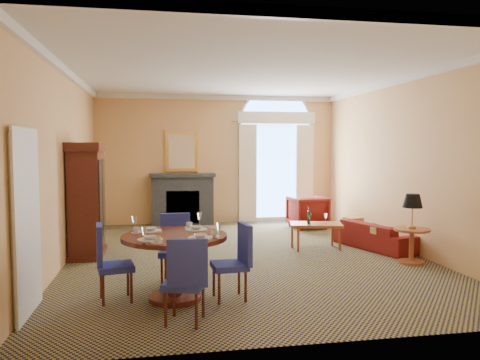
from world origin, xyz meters
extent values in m
plane|color=#18143F|center=(0.00, 0.00, 0.00)|extent=(7.50, 7.50, 0.00)
cube|color=#E2AD6C|center=(0.00, 3.75, 1.60)|extent=(6.00, 0.04, 3.20)
cube|color=#E2AD6C|center=(-3.00, 0.00, 1.60)|extent=(0.04, 7.50, 3.20)
cube|color=#E2AD6C|center=(3.00, 0.00, 1.60)|extent=(0.04, 7.50, 3.20)
cube|color=silver|center=(0.00, 0.00, 3.20)|extent=(6.00, 7.50, 0.04)
cube|color=white|center=(0.00, 0.00, 3.14)|extent=(6.00, 7.50, 0.12)
cube|color=white|center=(-2.96, -2.40, 1.03)|extent=(0.08, 0.90, 2.06)
cube|color=#363A40|center=(-0.90, 3.55, 0.60)|extent=(1.50, 0.40, 1.20)
cube|color=#363A40|center=(-0.90, 3.52, 1.24)|extent=(1.60, 0.46, 0.08)
cube|color=#EBB345|center=(-0.90, 3.72, 1.80)|extent=(0.80, 0.04, 1.00)
cube|color=silver|center=(-0.90, 3.70, 1.80)|extent=(0.64, 0.02, 0.84)
cube|color=white|center=(1.50, 3.73, 1.25)|extent=(1.90, 0.04, 2.50)
cube|color=#98C4FF|center=(1.50, 3.72, 1.25)|extent=(1.70, 0.02, 2.30)
cylinder|color=white|center=(1.50, 3.73, 2.50)|extent=(1.90, 0.04, 1.90)
cube|color=#F3E7CE|center=(0.75, 3.61, 1.25)|extent=(0.45, 0.06, 2.45)
cube|color=#F3E7CE|center=(2.25, 3.61, 1.25)|extent=(0.45, 0.06, 2.45)
cube|color=#F3E7CE|center=(1.50, 3.61, 2.65)|extent=(2.00, 0.08, 0.30)
cube|color=#40160E|center=(-2.72, 0.47, 0.92)|extent=(0.50, 0.92, 1.83)
cube|color=#40160E|center=(-2.72, 0.47, 1.91)|extent=(0.57, 1.01, 0.15)
cube|color=#40160E|center=(-2.72, 0.47, 0.05)|extent=(0.57, 1.01, 0.09)
cylinder|color=#40160E|center=(-1.30, -2.19, 0.80)|extent=(1.31, 1.31, 0.05)
cylinder|color=#40160E|center=(-1.30, -2.19, 0.38)|extent=(0.17, 0.17, 0.77)
cylinder|color=#40160E|center=(-1.30, -2.19, 0.03)|extent=(0.65, 0.65, 0.07)
cylinder|color=silver|center=(-1.01, -1.90, 0.83)|extent=(0.29, 0.29, 0.01)
imported|color=silver|center=(-1.01, -1.90, 0.85)|extent=(0.15, 0.15, 0.04)
imported|color=silver|center=(-1.09, -1.72, 0.86)|extent=(0.09, 0.09, 0.07)
cylinder|color=silver|center=(-1.59, -1.90, 0.83)|extent=(0.29, 0.29, 0.01)
imported|color=silver|center=(-1.59, -1.90, 0.85)|extent=(0.15, 0.15, 0.04)
imported|color=silver|center=(-1.77, -1.98, 0.86)|extent=(0.09, 0.09, 0.07)
cylinder|color=silver|center=(-1.59, -2.48, 0.83)|extent=(0.29, 0.29, 0.01)
imported|color=silver|center=(-1.59, -2.48, 0.85)|extent=(0.15, 0.15, 0.04)
imported|color=silver|center=(-1.51, -2.66, 0.86)|extent=(0.09, 0.09, 0.07)
cylinder|color=silver|center=(-1.01, -2.48, 0.83)|extent=(0.29, 0.29, 0.01)
imported|color=silver|center=(-1.01, -2.48, 0.85)|extent=(0.15, 0.15, 0.04)
imported|color=silver|center=(-0.83, -2.40, 0.86)|extent=(0.09, 0.09, 0.07)
cube|color=navy|center=(-1.26, -1.41, 0.42)|extent=(0.49, 0.49, 0.07)
cube|color=navy|center=(-1.26, -1.22, 0.70)|extent=(0.43, 0.08, 0.51)
cylinder|color=#40160E|center=(-1.07, -1.28, 0.19)|extent=(0.03, 0.03, 0.39)
cylinder|color=#40160E|center=(-1.40, -1.22, 0.19)|extent=(0.03, 0.03, 0.39)
cylinder|color=#40160E|center=(-1.13, -1.61, 0.19)|extent=(0.03, 0.03, 0.39)
cylinder|color=#40160E|center=(-1.46, -1.55, 0.19)|extent=(0.03, 0.03, 0.39)
cube|color=navy|center=(-1.22, -2.96, 0.42)|extent=(0.53, 0.53, 0.07)
cube|color=navy|center=(-1.20, -3.16, 0.70)|extent=(0.43, 0.11, 0.51)
cylinder|color=#40160E|center=(-1.43, -3.07, 0.19)|extent=(0.03, 0.03, 0.39)
cylinder|color=#40160E|center=(-1.12, -3.17, 0.19)|extent=(0.03, 0.03, 0.39)
cylinder|color=#40160E|center=(-1.33, -2.76, 0.19)|extent=(0.03, 0.03, 0.39)
cylinder|color=#40160E|center=(-1.01, -2.86, 0.19)|extent=(0.03, 0.03, 0.39)
cube|color=navy|center=(-0.63, -2.28, 0.42)|extent=(0.45, 0.45, 0.07)
cube|color=navy|center=(-0.44, -2.30, 0.70)|extent=(0.12, 0.43, 0.51)
cylinder|color=#40160E|center=(-0.45, -2.43, 0.19)|extent=(0.03, 0.03, 0.39)
cylinder|color=#40160E|center=(-0.48, -2.10, 0.19)|extent=(0.03, 0.03, 0.39)
cylinder|color=#40160E|center=(-0.78, -2.46, 0.19)|extent=(0.03, 0.03, 0.39)
cylinder|color=#40160E|center=(-0.81, -2.13, 0.19)|extent=(0.03, 0.03, 0.39)
cube|color=navy|center=(-2.02, -2.09, 0.42)|extent=(0.49, 0.49, 0.07)
cube|color=navy|center=(-2.21, -2.07, 0.70)|extent=(0.12, 0.43, 0.51)
cylinder|color=#40160E|center=(-2.21, -1.96, 0.19)|extent=(0.03, 0.03, 0.39)
cylinder|color=#40160E|center=(-2.16, -2.28, 0.19)|extent=(0.03, 0.03, 0.39)
cylinder|color=#40160E|center=(-1.89, -1.90, 0.19)|extent=(0.03, 0.03, 0.39)
cylinder|color=#40160E|center=(-1.83, -2.22, 0.19)|extent=(0.03, 0.03, 0.39)
imported|color=maroon|center=(2.55, 0.17, 0.25)|extent=(1.17, 1.82, 0.50)
imported|color=maroon|center=(1.98, 2.55, 0.38)|extent=(0.88, 0.90, 0.75)
cube|color=#A95632|center=(1.41, 0.33, 0.45)|extent=(1.05, 0.73, 0.05)
cylinder|color=#A95632|center=(1.01, 0.14, 0.21)|extent=(0.05, 0.05, 0.42)
cylinder|color=#A95632|center=(1.82, 0.14, 0.21)|extent=(0.05, 0.05, 0.42)
cylinder|color=#A95632|center=(1.01, 0.52, 0.21)|extent=(0.05, 0.05, 0.42)
cylinder|color=#A95632|center=(1.82, 0.52, 0.21)|extent=(0.05, 0.05, 0.42)
cylinder|color=#A95632|center=(2.60, -0.99, 0.55)|extent=(0.57, 0.57, 0.04)
cylinder|color=#A95632|center=(2.60, -0.99, 0.27)|extent=(0.08, 0.08, 0.54)
cylinder|color=#A95632|center=(2.60, -0.99, 0.02)|extent=(0.42, 0.42, 0.04)
camera|label=1|loc=(-1.50, -7.96, 1.90)|focal=35.00mm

